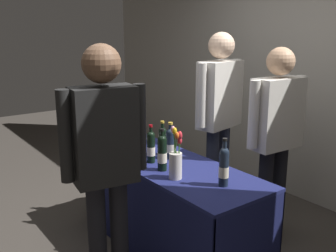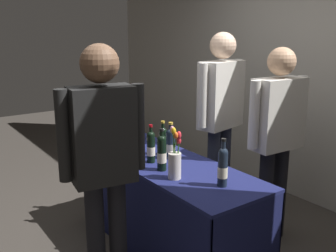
{
  "view_description": "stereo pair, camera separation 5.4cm",
  "coord_description": "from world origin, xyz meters",
  "px_view_note": "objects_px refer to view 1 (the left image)",
  "views": [
    {
      "loc": [
        2.36,
        -1.76,
        1.81
      ],
      "look_at": [
        0.0,
        0.0,
        1.06
      ],
      "focal_mm": 41.53,
      "sensor_mm": 36.0,
      "label": 1
    },
    {
      "loc": [
        2.39,
        -1.71,
        1.81
      ],
      "look_at": [
        0.0,
        0.0,
        1.06
      ],
      "focal_mm": 41.53,
      "sensor_mm": 36.0,
      "label": 2
    }
  ],
  "objects_px": {
    "flower_vase": "(176,160)",
    "taster_foreground_right": "(105,155)",
    "tasting_table": "(168,190)",
    "display_bottle_0": "(137,131)",
    "featured_wine_bottle": "(170,143)",
    "vendor_presenter": "(276,127)",
    "wine_glass_near_vendor": "(127,141)"
  },
  "relations": [
    {
      "from": "flower_vase",
      "to": "taster_foreground_right",
      "type": "height_order",
      "value": "taster_foreground_right"
    },
    {
      "from": "tasting_table",
      "to": "display_bottle_0",
      "type": "distance_m",
      "value": 0.64
    },
    {
      "from": "featured_wine_bottle",
      "to": "vendor_presenter",
      "type": "relative_size",
      "value": 0.18
    },
    {
      "from": "wine_glass_near_vendor",
      "to": "featured_wine_bottle",
      "type": "bearing_deg",
      "value": 26.43
    },
    {
      "from": "wine_glass_near_vendor",
      "to": "taster_foreground_right",
      "type": "relative_size",
      "value": 0.08
    },
    {
      "from": "display_bottle_0",
      "to": "wine_glass_near_vendor",
      "type": "distance_m",
      "value": 0.17
    },
    {
      "from": "wine_glass_near_vendor",
      "to": "display_bottle_0",
      "type": "bearing_deg",
      "value": 117.27
    },
    {
      "from": "display_bottle_0",
      "to": "flower_vase",
      "type": "height_order",
      "value": "flower_vase"
    },
    {
      "from": "featured_wine_bottle",
      "to": "vendor_presenter",
      "type": "height_order",
      "value": "vendor_presenter"
    },
    {
      "from": "vendor_presenter",
      "to": "taster_foreground_right",
      "type": "relative_size",
      "value": 0.97
    },
    {
      "from": "featured_wine_bottle",
      "to": "vendor_presenter",
      "type": "bearing_deg",
      "value": 58.5
    },
    {
      "from": "flower_vase",
      "to": "vendor_presenter",
      "type": "height_order",
      "value": "vendor_presenter"
    },
    {
      "from": "display_bottle_0",
      "to": "vendor_presenter",
      "type": "relative_size",
      "value": 0.21
    },
    {
      "from": "featured_wine_bottle",
      "to": "flower_vase",
      "type": "distance_m",
      "value": 0.44
    },
    {
      "from": "vendor_presenter",
      "to": "taster_foreground_right",
      "type": "distance_m",
      "value": 1.53
    },
    {
      "from": "flower_vase",
      "to": "taster_foreground_right",
      "type": "xyz_separation_m",
      "value": [
        -0.03,
        -0.54,
        0.14
      ]
    },
    {
      "from": "featured_wine_bottle",
      "to": "wine_glass_near_vendor",
      "type": "height_order",
      "value": "featured_wine_bottle"
    },
    {
      "from": "flower_vase",
      "to": "vendor_presenter",
      "type": "distance_m",
      "value": 0.99
    },
    {
      "from": "tasting_table",
      "to": "flower_vase",
      "type": "bearing_deg",
      "value": -27.44
    },
    {
      "from": "tasting_table",
      "to": "vendor_presenter",
      "type": "height_order",
      "value": "vendor_presenter"
    },
    {
      "from": "tasting_table",
      "to": "wine_glass_near_vendor",
      "type": "height_order",
      "value": "wine_glass_near_vendor"
    },
    {
      "from": "display_bottle_0",
      "to": "wine_glass_near_vendor",
      "type": "relative_size",
      "value": 2.51
    },
    {
      "from": "tasting_table",
      "to": "taster_foreground_right",
      "type": "relative_size",
      "value": 1.03
    },
    {
      "from": "tasting_table",
      "to": "display_bottle_0",
      "type": "relative_size",
      "value": 5.23
    },
    {
      "from": "vendor_presenter",
      "to": "taster_foreground_right",
      "type": "xyz_separation_m",
      "value": [
        -0.11,
        -1.52,
        0.03
      ]
    },
    {
      "from": "tasting_table",
      "to": "taster_foreground_right",
      "type": "height_order",
      "value": "taster_foreground_right"
    },
    {
      "from": "flower_vase",
      "to": "tasting_table",
      "type": "bearing_deg",
      "value": 152.56
    },
    {
      "from": "flower_vase",
      "to": "featured_wine_bottle",
      "type": "bearing_deg",
      "value": 147.96
    },
    {
      "from": "wine_glass_near_vendor",
      "to": "vendor_presenter",
      "type": "height_order",
      "value": "vendor_presenter"
    },
    {
      "from": "display_bottle_0",
      "to": "featured_wine_bottle",
      "type": "bearing_deg",
      "value": 5.93
    },
    {
      "from": "tasting_table",
      "to": "taster_foreground_right",
      "type": "bearing_deg",
      "value": -68.09
    },
    {
      "from": "taster_foreground_right",
      "to": "tasting_table",
      "type": "bearing_deg",
      "value": 31.02
    }
  ]
}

